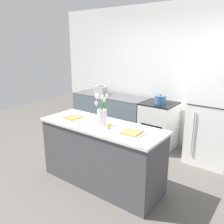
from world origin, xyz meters
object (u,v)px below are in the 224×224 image
at_px(plate_setting_left, 73,118).
at_px(toaster, 100,90).
at_px(plate_setting_right, 131,133).
at_px(pear_figurine, 108,125).
at_px(flower_vase, 102,114).
at_px(stove_range, 158,126).
at_px(refrigerator, 213,115).
at_px(cooking_pot, 160,100).

height_order(plate_setting_left, toaster, toaster).
bearing_deg(plate_setting_right, pear_figurine, -176.34).
height_order(flower_vase, toaster, flower_vase).
height_order(stove_range, toaster, toaster).
distance_m(refrigerator, pear_figurine, 1.88).
bearing_deg(pear_figurine, toaster, 132.26).
relative_size(refrigerator, pear_figurine, 15.72).
xyz_separation_m(plate_setting_left, cooking_pot, (0.64, 1.60, 0.07)).
xyz_separation_m(pear_figurine, plate_setting_left, (-0.68, 0.02, -0.03)).
height_order(stove_range, cooking_pot, cooking_pot).
height_order(pear_figurine, cooking_pot, cooking_pot).
distance_m(plate_setting_right, cooking_pot, 1.64).
xyz_separation_m(refrigerator, flower_vase, (-1.03, -1.60, 0.21)).
height_order(flower_vase, cooking_pot, flower_vase).
bearing_deg(plate_setting_left, flower_vase, 4.31).
height_order(flower_vase, plate_setting_right, flower_vase).
bearing_deg(plate_setting_left, cooking_pot, 68.15).
relative_size(plate_setting_right, toaster, 1.20).
distance_m(pear_figurine, cooking_pot, 1.62).
xyz_separation_m(toaster, cooking_pot, (1.43, -0.01, -0.01)).
distance_m(stove_range, pear_figurine, 1.73).
bearing_deg(cooking_pot, refrigerator, 2.61).
height_order(refrigerator, pear_figurine, refrigerator).
xyz_separation_m(refrigerator, pear_figurine, (-0.88, -1.66, 0.10)).
height_order(plate_setting_right, toaster, toaster).
distance_m(flower_vase, plate_setting_left, 0.55).
bearing_deg(cooking_pot, stove_range, 124.87).
height_order(stove_range, flower_vase, flower_vase).
distance_m(plate_setting_left, toaster, 1.79).
bearing_deg(cooking_pot, plate_setting_left, -111.85).
relative_size(toaster, cooking_pot, 1.32).
bearing_deg(stove_range, cooking_pot, -55.13).
relative_size(refrigerator, flower_vase, 3.85).
bearing_deg(plate_setting_left, toaster, 116.31).
bearing_deg(plate_setting_left, stove_range, 69.53).
xyz_separation_m(refrigerator, plate_setting_left, (-1.56, -1.64, 0.07)).
relative_size(stove_range, refrigerator, 0.54).
bearing_deg(cooking_pot, toaster, 179.68).
distance_m(refrigerator, plate_setting_left, 2.26).
bearing_deg(flower_vase, refrigerator, 57.15).
height_order(pear_figurine, toaster, toaster).
bearing_deg(plate_setting_left, pear_figurine, -1.81).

